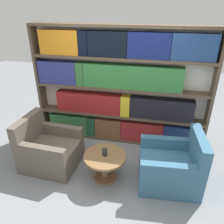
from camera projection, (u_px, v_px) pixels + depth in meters
ground_plane at (104, 181)px, 3.59m from camera, size 14.00×14.00×0.00m
bookshelf at (119, 88)px, 4.23m from camera, size 3.39×0.30×2.31m
armchair_left at (49, 150)px, 3.85m from camera, size 0.96×0.85×0.90m
armchair_right at (172, 167)px, 3.45m from camera, size 0.99×0.88×0.90m
coffee_table at (105, 162)px, 3.53m from camera, size 0.68×0.68×0.46m
table_sign at (105, 152)px, 3.44m from camera, size 0.08×0.06×0.14m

